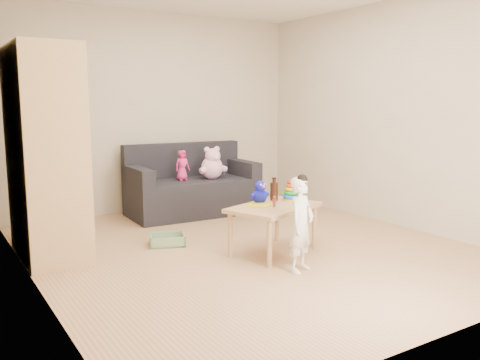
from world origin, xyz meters
TOP-DOWN VIEW (x-y plane):
  - room at (0.00, 0.00)m, footprint 4.50×4.50m
  - wardrobe at (-1.72, 0.81)m, footprint 0.54×1.08m
  - sofa at (0.24, 1.69)m, footprint 1.65×0.87m
  - play_table at (0.12, -0.25)m, footprint 1.02×0.82m
  - storage_bin at (-0.64, 0.54)m, footprint 0.42×0.37m
  - toddler at (-0.00, -0.81)m, footprint 0.35×0.30m
  - pink_bear at (0.47, 1.59)m, footprint 0.32×0.28m
  - doll at (0.08, 1.67)m, footprint 0.20×0.14m
  - ring_stacker at (0.42, -0.13)m, footprint 0.17×0.17m
  - brown_bottle at (0.27, -0.04)m, footprint 0.08×0.08m
  - blue_plush at (0.06, -0.09)m, footprint 0.24×0.22m
  - wooden_figure at (0.08, -0.31)m, footprint 0.05×0.05m
  - yellow_book at (-0.01, -0.19)m, footprint 0.27×0.27m

SIDE VIEW (x-z plane):
  - storage_bin at x=-0.64m, z-range 0.00..0.11m
  - sofa at x=0.24m, z-range 0.00..0.46m
  - play_table at x=0.12m, z-range 0.00..0.46m
  - toddler at x=0.00m, z-range 0.00..0.80m
  - yellow_book at x=-0.01m, z-range 0.46..0.48m
  - wooden_figure at x=0.08m, z-range 0.46..0.57m
  - ring_stacker at x=0.42m, z-range 0.44..0.64m
  - brown_bottle at x=0.27m, z-range 0.45..0.68m
  - blue_plush at x=0.06m, z-range 0.46..0.69m
  - pink_bear at x=0.47m, z-range 0.46..0.81m
  - doll at x=0.08m, z-range 0.46..0.83m
  - wardrobe at x=-1.72m, z-range 0.00..1.94m
  - room at x=0.00m, z-range -0.95..3.55m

